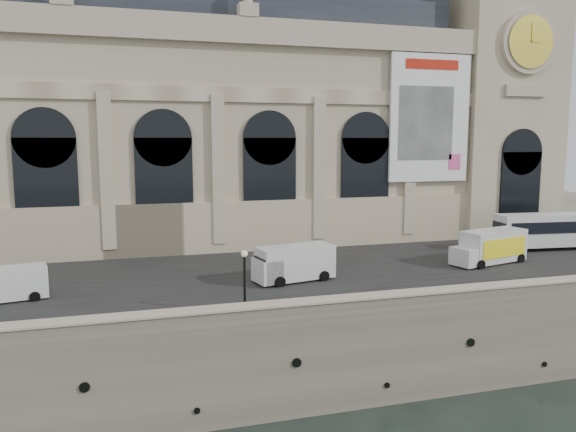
% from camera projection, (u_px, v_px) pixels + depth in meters
% --- Properties ---
extents(ground, '(260.00, 260.00, 0.00)m').
position_uv_depth(ground, '(265.00, 423.00, 33.56)').
color(ground, black).
rests_on(ground, ground).
extents(quay, '(160.00, 70.00, 6.00)m').
position_uv_depth(quay, '(193.00, 257.00, 66.43)').
color(quay, gray).
rests_on(quay, ground).
extents(street, '(160.00, 24.00, 0.06)m').
position_uv_depth(street, '(223.00, 272.00, 46.05)').
color(street, '#2D2D2D').
rests_on(street, quay).
extents(parapet, '(160.00, 1.40, 1.21)m').
position_uv_depth(parapet, '(261.00, 314.00, 33.23)').
color(parapet, gray).
rests_on(parapet, quay).
extents(museum, '(69.00, 18.70, 29.10)m').
position_uv_depth(museum, '(137.00, 112.00, 58.56)').
color(museum, beige).
rests_on(museum, quay).
extents(clock_pavilion, '(13.00, 14.72, 36.70)m').
position_uv_depth(clock_pavilion, '(486.00, 83.00, 66.36)').
color(clock_pavilion, beige).
rests_on(clock_pavilion, quay).
extents(bus_right, '(12.37, 3.87, 3.59)m').
position_uv_depth(bus_right, '(555.00, 230.00, 55.39)').
color(bus_right, silver).
rests_on(bus_right, quay).
extents(van_b, '(5.48, 2.93, 2.32)m').
position_uv_depth(van_b, '(2.00, 285.00, 37.61)').
color(van_b, silver).
rests_on(van_b, quay).
extents(van_c, '(6.52, 3.50, 2.75)m').
position_uv_depth(van_c, '(291.00, 264.00, 42.94)').
color(van_c, silver).
rests_on(van_c, quay).
extents(box_truck, '(7.71, 4.09, 2.97)m').
position_uv_depth(box_truck, '(490.00, 247.00, 49.13)').
color(box_truck, silver).
rests_on(box_truck, quay).
extents(lamp_right, '(0.41, 0.41, 4.06)m').
position_uv_depth(lamp_right, '(245.00, 283.00, 34.91)').
color(lamp_right, black).
rests_on(lamp_right, quay).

